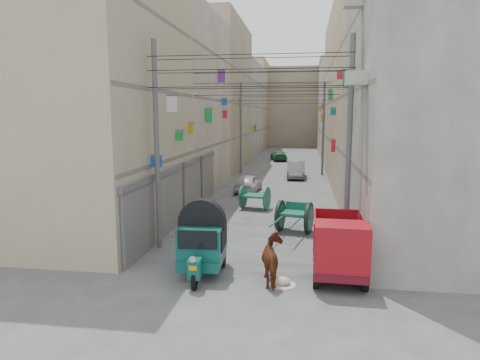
% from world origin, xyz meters
% --- Properties ---
extents(ground, '(140.00, 140.00, 0.00)m').
position_xyz_m(ground, '(0.00, 0.00, 0.00)').
color(ground, '#464649').
rests_on(ground, ground).
extents(building_row_left, '(8.00, 62.00, 14.00)m').
position_xyz_m(building_row_left, '(-8.00, 34.13, 6.46)').
color(building_row_left, tan).
rests_on(building_row_left, ground).
extents(building_row_right, '(8.00, 62.00, 14.00)m').
position_xyz_m(building_row_right, '(8.00, 34.13, 6.46)').
color(building_row_right, '#ABA7A0').
rests_on(building_row_right, ground).
extents(end_cap_building, '(22.00, 10.00, 13.00)m').
position_xyz_m(end_cap_building, '(0.00, 66.00, 6.50)').
color(end_cap_building, gray).
rests_on(end_cap_building, ground).
extents(shutters_left, '(0.18, 14.40, 2.88)m').
position_xyz_m(shutters_left, '(-3.92, 10.38, 1.49)').
color(shutters_left, '#4B4C50').
rests_on(shutters_left, ground).
extents(signboards, '(8.22, 40.52, 5.67)m').
position_xyz_m(signboards, '(-0.01, 21.66, 3.43)').
color(signboards, blue).
rests_on(signboards, ground).
extents(ac_units, '(0.70, 6.55, 3.35)m').
position_xyz_m(ac_units, '(3.65, 7.67, 7.43)').
color(ac_units, '#B1A99F').
rests_on(ac_units, ground).
extents(utility_poles, '(7.40, 22.20, 8.00)m').
position_xyz_m(utility_poles, '(0.00, 17.00, 4.00)').
color(utility_poles, '#545456').
rests_on(utility_poles, ground).
extents(overhead_cables, '(7.40, 22.52, 1.12)m').
position_xyz_m(overhead_cables, '(0.00, 14.40, 6.77)').
color(overhead_cables, black).
rests_on(overhead_cables, ground).
extents(auto_rickshaw, '(1.66, 2.75, 1.91)m').
position_xyz_m(auto_rickshaw, '(-1.24, 3.50, 1.13)').
color(auto_rickshaw, black).
rests_on(auto_rickshaw, ground).
extents(tonga_cart, '(1.82, 3.30, 1.41)m').
position_xyz_m(tonga_cart, '(1.64, 9.00, 0.73)').
color(tonga_cart, black).
rests_on(tonga_cart, ground).
extents(mini_truck, '(1.72, 3.67, 2.04)m').
position_xyz_m(mini_truck, '(3.19, 3.58, 0.98)').
color(mini_truck, black).
rests_on(mini_truck, ground).
extents(second_cart, '(1.72, 1.59, 1.30)m').
position_xyz_m(second_cart, '(-0.64, 13.44, 0.69)').
color(second_cart, '#155D46').
rests_on(second_cart, ground).
extents(feed_sack, '(0.51, 0.41, 0.26)m').
position_xyz_m(feed_sack, '(1.43, 2.88, 0.13)').
color(feed_sack, beige).
rests_on(feed_sack, ground).
extents(horse, '(1.16, 1.87, 1.47)m').
position_xyz_m(horse, '(1.18, 3.00, 0.73)').
color(horse, brown).
rests_on(horse, ground).
extents(distant_car_white, '(1.75, 3.69, 1.22)m').
position_xyz_m(distant_car_white, '(-1.72, 18.79, 0.61)').
color(distant_car_white, '#BABABA').
rests_on(distant_car_white, ground).
extents(distant_car_grey, '(1.44, 4.08, 1.34)m').
position_xyz_m(distant_car_grey, '(1.39, 25.87, 0.67)').
color(distant_car_grey, '#565B59').
rests_on(distant_car_grey, ground).
extents(distant_car_green, '(2.32, 4.16, 1.14)m').
position_xyz_m(distant_car_green, '(-0.89, 39.52, 0.57)').
color(distant_car_green, '#216338').
rests_on(distant_car_green, ground).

